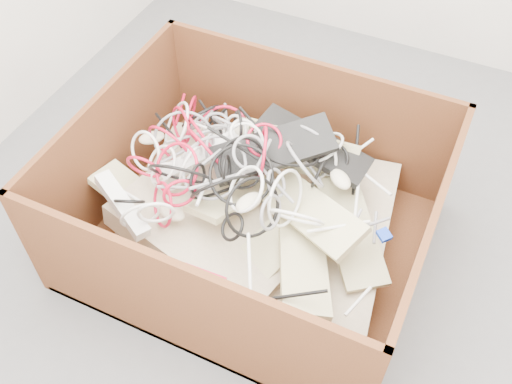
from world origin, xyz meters
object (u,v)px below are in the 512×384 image
at_px(cardboard_box, 250,221).
at_px(power_strip_left, 201,156).
at_px(vga_plug, 384,235).
at_px(power_strip_right, 122,205).

height_order(cardboard_box, power_strip_left, cardboard_box).
distance_m(cardboard_box, power_strip_left, 0.32).
bearing_deg(power_strip_left, vga_plug, -53.98).
relative_size(cardboard_box, power_strip_left, 3.86).
height_order(cardboard_box, vga_plug, cardboard_box).
height_order(power_strip_left, vga_plug, power_strip_left).
bearing_deg(power_strip_left, cardboard_box, -62.12).
xyz_separation_m(power_strip_left, vga_plug, (0.75, -0.07, 0.00)).
distance_m(power_strip_right, vga_plug, 0.93).
bearing_deg(power_strip_right, cardboard_box, 64.43).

